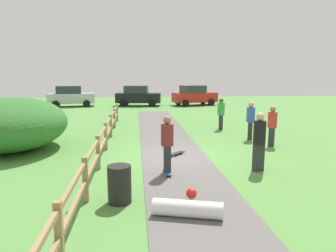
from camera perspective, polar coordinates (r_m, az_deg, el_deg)
The scene contains 15 objects.
ground_plane at distance 11.52m, azimuth 1.18°, elevation -5.63°, with size 60.00×60.00×0.00m, color #568E42.
asphalt_path at distance 11.52m, azimuth 1.18°, elevation -5.58°, with size 2.40×28.00×0.02m, color #605E5B.
wooden_fence at distance 11.35m, azimuth -11.96°, elevation -2.61°, with size 0.12×18.12×1.10m.
bush_large at distance 13.82m, azimuth -26.63°, elevation 0.37°, with size 4.17×5.01×2.11m, color #33702D.
trash_bin at distance 7.53m, azimuth -8.90°, elevation -10.50°, with size 0.56×0.56×0.90m, color black.
skater_riding at distance 9.31m, azimuth -0.14°, elevation -2.93°, with size 0.38×0.80×1.77m.
skater_fallen at distance 6.87m, azimuth 3.65°, elevation -14.66°, with size 1.54×1.34×0.36m.
skateboard_loose at distance 11.63m, azimuth 1.56°, elevation -5.04°, with size 0.72×0.69×0.08m.
bystander_green at distance 17.19m, azimuth 9.71°, elevation 2.49°, with size 0.44×0.44×1.72m.
bystander_black at distance 10.04m, azimuth 16.40°, elevation -2.26°, with size 0.48×0.48×1.85m.
bystander_blue at distance 14.78m, azimuth 14.91°, elevation 1.25°, with size 0.50×0.50×1.75m.
bystander_red at distance 13.70m, azimuth 18.57°, elevation 0.27°, with size 0.53×0.53×1.69m.
parked_car_red at distance 30.35m, azimuth 4.84°, elevation 5.62°, with size 4.50×2.79×1.92m.
parked_car_silver at distance 30.43m, azimuth -17.38°, elevation 5.24°, with size 4.39×2.42×1.92m.
parked_car_black at distance 29.84m, azimuth -5.51°, elevation 5.55°, with size 4.40×2.45×1.92m.
Camera 1 is at (-1.38, -11.04, 3.01)m, focal length 33.22 mm.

